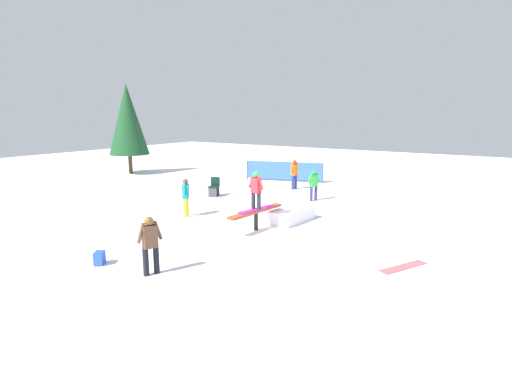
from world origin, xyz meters
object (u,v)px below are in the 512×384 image
Objects in this scene: backpack_on_snow at (99,258)px; rail_feature at (256,213)px; bystander_teal at (186,195)px; bystander_orange at (294,173)px; pine_tree_near at (128,119)px; main_rider_on_rail at (256,192)px; bystander_green at (314,184)px; bystander_brown at (150,242)px; loose_snowboard_coral at (403,267)px; folding_chair at (214,187)px.

rail_feature is at bearing -54.73° from backpack_on_snow.
bystander_teal is 7.10m from bystander_orange.
rail_feature is at bearing 57.69° from bystander_teal.
rail_feature is 15.11m from pine_tree_near.
bystander_teal is at bearing -18.27° from backpack_on_snow.
rail_feature is at bearing 65.70° from pine_tree_near.
main_rider_on_rail reaches higher than bystander_green.
loose_snowboard_coral is (-3.74, 4.94, -0.79)m from bystander_brown.
bystander_brown reaches higher than bystander_green.
bystander_brown reaches higher than backpack_on_snow.
main_rider_on_rail reaches higher than bystander_teal.
main_rider_on_rail is 0.26× the size of pine_tree_near.
rail_feature is 1.78× the size of bystander_brown.
bystander_green is (-5.14, -0.34, -0.53)m from main_rider_on_rail.
backpack_on_snow is (4.73, -1.66, -1.12)m from main_rider_on_rail.
rail_feature is 1.71× the size of bystander_orange.
bystander_brown is 17.30m from pine_tree_near.
pine_tree_near is (-10.56, -13.45, 2.60)m from bystander_brown.
bystander_green is 0.24× the size of pine_tree_near.
bystander_teal is 5.05m from backpack_on_snow.
rail_feature is 5.79m from folding_chair.
bystander_brown is 4.19× the size of backpack_on_snow.
pine_tree_near reaches higher than backpack_on_snow.
folding_chair is at bearing 73.77° from pine_tree_near.
bystander_brown is (4.45, -0.07, -0.49)m from main_rider_on_rail.
loose_snowboard_coral is (0.77, 8.00, -0.79)m from bystander_teal.
bystander_orange is 1.04× the size of bystander_brown.
bystander_orange is at bearing 40.69° from folding_chair.
backpack_on_snow is 16.40m from pine_tree_near.
rail_feature is at bearing 24.45° from bystander_orange.
main_rider_on_rail is 14.99m from pine_tree_near.
folding_chair is at bearing -25.94° from bystander_orange.
main_rider_on_rail is (0.00, 0.00, 0.71)m from rail_feature.
main_rider_on_rail is at bearing -54.44° from folding_chair.
bystander_green is (-5.14, -0.34, 0.17)m from rail_feature.
bystander_teal is 1.62× the size of folding_chair.
pine_tree_near is (-6.05, -10.39, 2.60)m from bystander_teal.
bystander_teal is at bearing 4.11° from bystander_green.
backpack_on_snow is (4.73, -1.66, -0.41)m from rail_feature.
pine_tree_near is (-0.97, -13.18, 2.65)m from bystander_green.
loose_snowboard_coral is at bearing 148.59° from bystander_brown.
bystander_green is 1.52× the size of folding_chair.
bystander_teal is at bearing -124.29° from bystander_brown.
bystander_teal is 1.07× the size of bystander_green.
rail_feature is at bearing -159.46° from bystander_brown.
bystander_green is 7.87m from loose_snowboard_coral.
pine_tree_near is (1.00, -11.19, 2.57)m from bystander_orange.
pine_tree_near is at bearing -151.54° from bystander_teal.
bystander_green is at bearing -170.60° from rail_feature.
main_rider_on_rail is 1.02× the size of bystander_teal.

